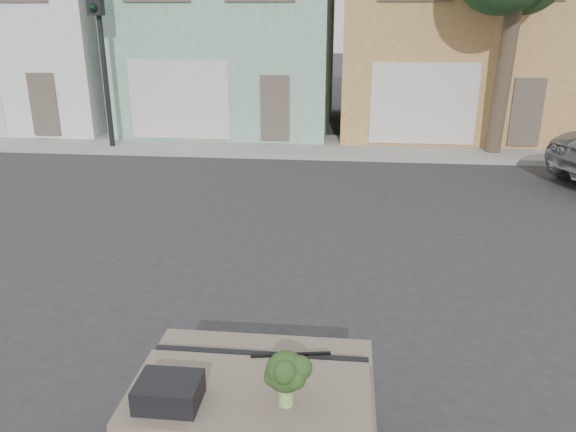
# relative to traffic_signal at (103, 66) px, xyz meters

# --- Properties ---
(ground_plane) EXTENTS (120.00, 120.00, 0.00)m
(ground_plane) POSITION_rel_traffic_signal_xyz_m (6.50, -9.50, -2.55)
(ground_plane) COLOR #303033
(ground_plane) RESTS_ON ground
(sidewalk) EXTENTS (40.00, 3.00, 0.15)m
(sidewalk) POSITION_rel_traffic_signal_xyz_m (6.50, 1.00, -2.47)
(sidewalk) COLOR gray
(sidewalk) RESTS_ON ground
(townhouse_white) EXTENTS (7.20, 8.20, 7.55)m
(townhouse_white) POSITION_rel_traffic_signal_xyz_m (-4.50, 5.00, 1.23)
(townhouse_white) COLOR white
(townhouse_white) RESTS_ON ground
(townhouse_mint) EXTENTS (7.20, 8.20, 7.55)m
(townhouse_mint) POSITION_rel_traffic_signal_xyz_m (3.00, 5.00, 1.23)
(townhouse_mint) COLOR #86B397
(townhouse_mint) RESTS_ON ground
(townhouse_tan) EXTENTS (7.20, 8.20, 7.55)m
(townhouse_tan) POSITION_rel_traffic_signal_xyz_m (10.50, 5.00, 1.23)
(townhouse_tan) COLOR tan
(townhouse_tan) RESTS_ON ground
(traffic_signal) EXTENTS (0.40, 0.40, 5.10)m
(traffic_signal) POSITION_rel_traffic_signal_xyz_m (0.00, 0.00, 0.00)
(traffic_signal) COLOR black
(traffic_signal) RESTS_ON ground
(tree_near) EXTENTS (4.40, 4.00, 8.50)m
(tree_near) POSITION_rel_traffic_signal_xyz_m (11.50, 0.30, 1.70)
(tree_near) COLOR #1D3B1C
(tree_near) RESTS_ON ground
(instrument_hump) EXTENTS (0.48, 0.38, 0.20)m
(instrument_hump) POSITION_rel_traffic_signal_xyz_m (5.92, -12.85, -1.33)
(instrument_hump) COLOR black
(instrument_hump) RESTS_ON car_dashboard
(wiper_arm) EXTENTS (0.69, 0.15, 0.02)m
(wiper_arm) POSITION_rel_traffic_signal_xyz_m (6.78, -12.12, -1.42)
(wiper_arm) COLOR black
(wiper_arm) RESTS_ON car_dashboard
(broccoli) EXTENTS (0.53, 0.53, 0.46)m
(broccoli) POSITION_rel_traffic_signal_xyz_m (6.81, -12.77, -1.20)
(broccoli) COLOR #213916
(broccoli) RESTS_ON car_dashboard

